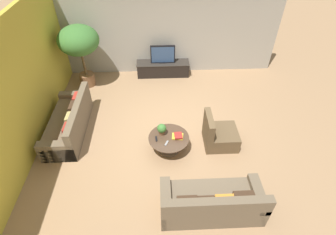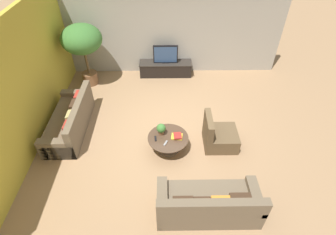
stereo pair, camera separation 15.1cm
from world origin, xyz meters
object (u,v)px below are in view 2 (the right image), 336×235
object	(u,v)px
armchair_wicker	(218,136)
potted_plant_tabletop	(161,129)
coffee_table	(168,141)
potted_palm_tall	(82,42)
couch_by_wall	(71,121)
television	(166,54)
couch_near_entry	(208,204)
media_console	(166,68)

from	to	relation	value
armchair_wicker	potted_plant_tabletop	distance (m)	1.43
coffee_table	potted_palm_tall	world-z (taller)	potted_palm_tall
couch_by_wall	potted_palm_tall	bearing A→B (deg)	179.09
television	couch_by_wall	distance (m)	3.69
couch_by_wall	couch_near_entry	distance (m)	4.09
television	couch_near_entry	xyz separation A→B (m)	(0.78, -5.13, -0.47)
armchair_wicker	potted_palm_tall	size ratio (longest dim) A/B	0.44
coffee_table	couch_by_wall	world-z (taller)	couch_by_wall
media_console	potted_palm_tall	xyz separation A→B (m)	(-2.45, -0.49, 1.19)
potted_palm_tall	potted_plant_tabletop	bearing A→B (deg)	-50.53
couch_near_entry	armchair_wicker	bearing A→B (deg)	-104.79
coffee_table	potted_plant_tabletop	bearing A→B (deg)	141.51
media_console	potted_palm_tall	distance (m)	2.77
couch_near_entry	potted_plant_tabletop	xyz separation A→B (m)	(-0.91, 1.81, 0.28)
television	potted_plant_tabletop	xyz separation A→B (m)	(-0.12, -3.32, -0.19)
couch_near_entry	potted_plant_tabletop	bearing A→B (deg)	-63.29
television	coffee_table	world-z (taller)	television
media_console	coffee_table	world-z (taller)	media_console
potted_palm_tall	television	bearing A→B (deg)	11.34
television	potted_palm_tall	world-z (taller)	potted_palm_tall
armchair_wicker	potted_palm_tall	bearing A→B (deg)	53.13
couch_by_wall	couch_near_entry	world-z (taller)	same
armchair_wicker	potted_palm_tall	world-z (taller)	potted_palm_tall
armchair_wicker	coffee_table	bearing A→B (deg)	97.54
media_console	armchair_wicker	distance (m)	3.52
potted_palm_tall	couch_near_entry	bearing A→B (deg)	-55.06
potted_palm_tall	coffee_table	bearing A→B (deg)	-49.89
armchair_wicker	couch_near_entry	bearing A→B (deg)	165.21
media_console	couch_by_wall	distance (m)	3.66
couch_near_entry	potted_palm_tall	size ratio (longest dim) A/B	1.00
potted_palm_tall	potted_plant_tabletop	xyz separation A→B (m)	(2.33, -2.83, -0.87)
couch_by_wall	television	bearing A→B (deg)	137.15
media_console	couch_near_entry	size ratio (longest dim) A/B	0.89
media_console	couch_by_wall	xyz separation A→B (m)	(-2.49, -2.68, 0.04)
couch_near_entry	potted_palm_tall	distance (m)	5.77
couch_near_entry	potted_plant_tabletop	size ratio (longest dim) A/B	6.70
couch_by_wall	potted_palm_tall	world-z (taller)	potted_palm_tall
television	couch_by_wall	size ratio (longest dim) A/B	0.37
television	armchair_wicker	size ratio (longest dim) A/B	0.93
couch_by_wall	media_console	bearing A→B (deg)	137.17
coffee_table	armchair_wicker	size ratio (longest dim) A/B	1.12
coffee_table	couch_near_entry	size ratio (longest dim) A/B	0.49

